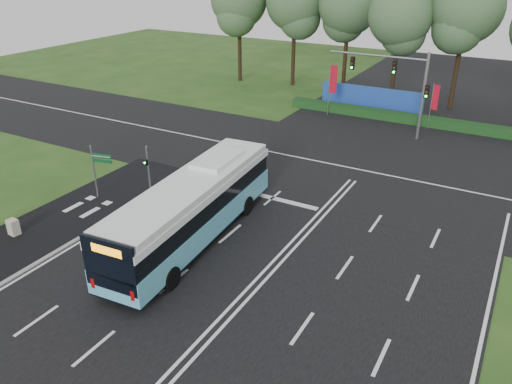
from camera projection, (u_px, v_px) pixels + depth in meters
ground at (284, 250)px, 25.81m from camera, size 120.00×120.00×0.00m
road_main at (284, 250)px, 25.80m from camera, size 20.00×120.00×0.04m
road_cross at (360, 170)px, 35.22m from camera, size 120.00×14.00×0.05m
bike_path at (68, 217)px, 28.94m from camera, size 5.00×18.00×0.06m
kerb_strip at (99, 227)px, 27.87m from camera, size 0.25×18.00×0.12m
city_bus at (193, 208)px, 25.95m from camera, size 3.76×13.35×3.78m
pedestrian_signal at (148, 168)px, 31.15m from camera, size 0.27×0.41×3.17m
street_sign at (98, 166)px, 30.25m from camera, size 1.33×0.39×3.48m
utility_cabinet at (13, 228)px, 27.00m from camera, size 0.60×0.52×0.93m
banner_flag_left at (332, 82)px, 45.70m from camera, size 0.66×0.30×4.77m
banner_flag_mid at (434, 100)px, 42.15m from camera, size 0.59×0.13×3.99m
traffic_light_gantry at (402, 80)px, 39.78m from camera, size 8.41×0.28×7.00m
hedge at (405, 118)px, 44.87m from camera, size 22.00×1.20×0.80m
blue_hoarding at (371, 98)px, 48.29m from camera, size 10.00×0.30×2.20m
eucalyptus_row at (386, 10)px, 48.22m from camera, size 42.23×9.26×12.61m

